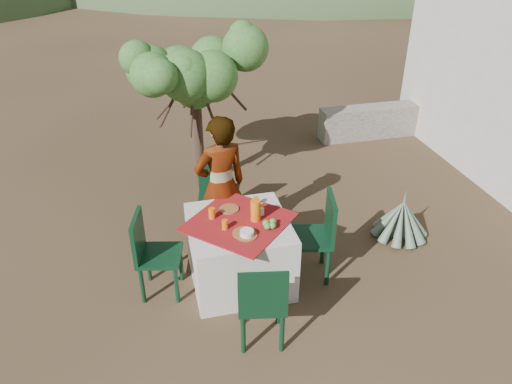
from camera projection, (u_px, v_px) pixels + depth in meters
The scene contains 21 objects.
ground at pixel (227, 292), 5.31m from camera, with size 160.00×160.00×0.00m, color #332517.
table at pixel (240, 251), 5.31m from camera, with size 1.30×1.30×0.76m.
chair_far at pixel (214, 192), 6.20m from camera, with size 0.46×0.46×0.85m.
chair_near at pixel (262, 301), 4.44m from camera, with size 0.51×0.51×0.94m.
chair_left at pixel (151, 251), 5.07m from camera, with size 0.52×0.52×0.94m.
chair_right at pixel (318, 233), 5.30m from camera, with size 0.54×0.54×0.99m.
person at pixel (221, 186), 5.58m from camera, with size 0.61×0.40×1.68m, color #8C6651.
shrub_tree at pixel (199, 78), 6.59m from camera, with size 1.69×1.66×1.99m.
agave at pixel (401, 219), 6.08m from camera, with size 0.68×0.69×0.73m.
stone_wall at pixel (391, 120), 8.76m from camera, with size 2.60×0.35×0.55m, color gray.
plate_far at pixel (229, 209), 5.31m from camera, with size 0.21×0.21×0.01m, color brown.
plate_near at pixel (244, 233), 4.92m from camera, with size 0.23×0.23×0.01m, color brown.
glass_far at pixel (212, 213), 5.14m from camera, with size 0.07×0.07×0.11m, color orange.
glass_near at pixel (225, 225), 4.97m from camera, with size 0.06×0.06×0.10m, color orange.
juice_pitcher at pixel (256, 210), 5.08m from camera, with size 0.10×0.10×0.23m, color orange.
bowl_plate at pixel (247, 236), 4.89m from camera, with size 0.21×0.21×0.01m, color brown.
white_bowl at pixel (247, 233), 4.87m from camera, with size 0.14×0.14×0.05m, color white.
jar_left at pixel (261, 207), 5.26m from camera, with size 0.06×0.06×0.10m, color orange.
jar_right at pixel (256, 201), 5.37m from camera, with size 0.06×0.06×0.09m, color orange.
napkin_holder at pixel (260, 212), 5.18m from camera, with size 0.07×0.04×0.09m, color white.
fruit_cluster at pixel (270, 224), 5.00m from camera, with size 0.15×0.14×0.07m.
Camera 1 is at (-0.66, -4.00, 3.61)m, focal length 35.00 mm.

